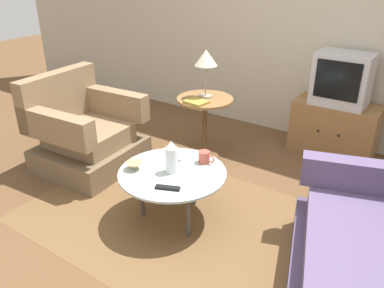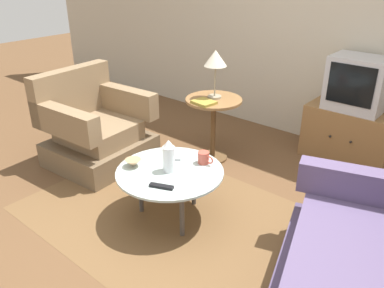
{
  "view_description": "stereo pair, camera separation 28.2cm",
  "coord_description": "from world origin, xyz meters",
  "px_view_note": "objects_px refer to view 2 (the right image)",
  "views": [
    {
      "loc": [
        1.42,
        -1.92,
        1.87
      ],
      "look_at": [
        -0.14,
        0.37,
        0.55
      ],
      "focal_mm": 36.68,
      "sensor_mm": 36.0,
      "label": 1
    },
    {
      "loc": [
        1.65,
        -1.74,
        1.87
      ],
      "look_at": [
        -0.14,
        0.37,
        0.55
      ],
      "focal_mm": 36.68,
      "sensor_mm": 36.0,
      "label": 2
    }
  ],
  "objects_px": {
    "armchair": "(95,131)",
    "tv_remote_dark": "(161,186)",
    "television": "(358,84)",
    "book": "(204,102)",
    "tv_stand": "(348,135)",
    "table_lamp": "(215,60)",
    "vase": "(169,156)",
    "coffee_table": "(170,174)",
    "bowl": "(133,163)",
    "side_table": "(213,116)",
    "tv_remote_silver": "(177,155)",
    "mug": "(204,158)"
  },
  "relations": [
    {
      "from": "armchair",
      "to": "tv_remote_dark",
      "type": "xyz_separation_m",
      "value": [
        1.35,
        -0.44,
        0.11
      ]
    },
    {
      "from": "television",
      "to": "book",
      "type": "bearing_deg",
      "value": -135.0
    },
    {
      "from": "tv_stand",
      "to": "television",
      "type": "height_order",
      "value": "television"
    },
    {
      "from": "table_lamp",
      "to": "vase",
      "type": "distance_m",
      "value": 1.2
    },
    {
      "from": "coffee_table",
      "to": "television",
      "type": "relative_size",
      "value": 1.57
    },
    {
      "from": "coffee_table",
      "to": "bowl",
      "type": "xyz_separation_m",
      "value": [
        -0.26,
        -0.13,
        0.06
      ]
    },
    {
      "from": "bowl",
      "to": "tv_remote_dark",
      "type": "relative_size",
      "value": 0.72
    },
    {
      "from": "bowl",
      "to": "side_table",
      "type": "bearing_deg",
      "value": 94.8
    },
    {
      "from": "tv_stand",
      "to": "tv_remote_silver",
      "type": "height_order",
      "value": "tv_stand"
    },
    {
      "from": "tv_stand",
      "to": "book",
      "type": "relative_size",
      "value": 3.79
    },
    {
      "from": "mug",
      "to": "tv_remote_silver",
      "type": "height_order",
      "value": "mug"
    },
    {
      "from": "television",
      "to": "tv_remote_silver",
      "type": "height_order",
      "value": "television"
    },
    {
      "from": "mug",
      "to": "tv_remote_dark",
      "type": "height_order",
      "value": "mug"
    },
    {
      "from": "side_table",
      "to": "bowl",
      "type": "distance_m",
      "value": 1.14
    },
    {
      "from": "tv_remote_dark",
      "to": "vase",
      "type": "bearing_deg",
      "value": -82.29
    },
    {
      "from": "side_table",
      "to": "television",
      "type": "height_order",
      "value": "television"
    },
    {
      "from": "bowl",
      "to": "tv_remote_dark",
      "type": "distance_m",
      "value": 0.39
    },
    {
      "from": "table_lamp",
      "to": "television",
      "type": "bearing_deg",
      "value": 38.27
    },
    {
      "from": "coffee_table",
      "to": "book",
      "type": "height_order",
      "value": "book"
    },
    {
      "from": "tv_stand",
      "to": "table_lamp",
      "type": "height_order",
      "value": "table_lamp"
    },
    {
      "from": "bowl",
      "to": "television",
      "type": "bearing_deg",
      "value": 64.68
    },
    {
      "from": "vase",
      "to": "book",
      "type": "height_order",
      "value": "vase"
    },
    {
      "from": "tv_remote_dark",
      "to": "book",
      "type": "relative_size",
      "value": 0.81
    },
    {
      "from": "armchair",
      "to": "table_lamp",
      "type": "bearing_deg",
      "value": 128.97
    },
    {
      "from": "mug",
      "to": "bowl",
      "type": "relative_size",
      "value": 1.1
    },
    {
      "from": "television",
      "to": "table_lamp",
      "type": "distance_m",
      "value": 1.36
    },
    {
      "from": "coffee_table",
      "to": "television",
      "type": "bearing_deg",
      "value": 69.86
    },
    {
      "from": "side_table",
      "to": "vase",
      "type": "relative_size",
      "value": 2.52
    },
    {
      "from": "bowl",
      "to": "tv_remote_dark",
      "type": "xyz_separation_m",
      "value": [
        0.38,
        -0.08,
        -0.02
      ]
    },
    {
      "from": "side_table",
      "to": "bowl",
      "type": "relative_size",
      "value": 5.09
    },
    {
      "from": "mug",
      "to": "tv_remote_dark",
      "type": "xyz_separation_m",
      "value": [
        -0.0,
        -0.47,
        -0.04
      ]
    },
    {
      "from": "television",
      "to": "bowl",
      "type": "height_order",
      "value": "television"
    },
    {
      "from": "tv_stand",
      "to": "bowl",
      "type": "relative_size",
      "value": 6.55
    },
    {
      "from": "armchair",
      "to": "television",
      "type": "bearing_deg",
      "value": 126.48
    },
    {
      "from": "armchair",
      "to": "tv_remote_dark",
      "type": "bearing_deg",
      "value": 67.88
    },
    {
      "from": "book",
      "to": "coffee_table",
      "type": "bearing_deg",
      "value": -59.96
    },
    {
      "from": "bowl",
      "to": "tv_remote_silver",
      "type": "bearing_deg",
      "value": 66.42
    },
    {
      "from": "table_lamp",
      "to": "mug",
      "type": "distance_m",
      "value": 1.07
    },
    {
      "from": "armchair",
      "to": "mug",
      "type": "xyz_separation_m",
      "value": [
        1.35,
        0.03,
        0.14
      ]
    },
    {
      "from": "table_lamp",
      "to": "tv_remote_silver",
      "type": "bearing_deg",
      "value": -72.73
    },
    {
      "from": "television",
      "to": "book",
      "type": "relative_size",
      "value": 2.37
    },
    {
      "from": "coffee_table",
      "to": "tv_remote_silver",
      "type": "xyz_separation_m",
      "value": [
        -0.11,
        0.21,
        0.04
      ]
    },
    {
      "from": "bowl",
      "to": "coffee_table",
      "type": "bearing_deg",
      "value": 27.02
    },
    {
      "from": "television",
      "to": "vase",
      "type": "bearing_deg",
      "value": -110.16
    },
    {
      "from": "tv_stand",
      "to": "vase",
      "type": "xyz_separation_m",
      "value": [
        -0.69,
        -1.87,
        0.27
      ]
    },
    {
      "from": "armchair",
      "to": "table_lamp",
      "type": "height_order",
      "value": "table_lamp"
    },
    {
      "from": "side_table",
      "to": "mug",
      "type": "height_order",
      "value": "side_table"
    },
    {
      "from": "mug",
      "to": "tv_remote_silver",
      "type": "xyz_separation_m",
      "value": [
        -0.23,
        -0.05,
        -0.04
      ]
    },
    {
      "from": "tv_remote_dark",
      "to": "bowl",
      "type": "bearing_deg",
      "value": -34.78
    },
    {
      "from": "side_table",
      "to": "mug",
      "type": "bearing_deg",
      "value": -57.44
    }
  ]
}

